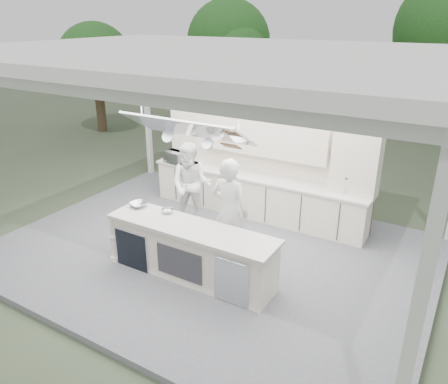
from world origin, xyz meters
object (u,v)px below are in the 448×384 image
Objects in this scene: demo_island at (190,251)px; sous_chef at (191,185)px; back_counter at (256,195)px; head_chef at (230,212)px.

demo_island is 1.70× the size of sous_chef.
back_counter is (-0.18, 2.81, 0.00)m from demo_island.
demo_island is 2.82m from back_counter.
back_counter is 2.17m from head_chef.
sous_chef is at bearing -29.24° from head_chef.
demo_island is 1.55× the size of head_chef.
head_chef reaches higher than demo_island.
back_counter is at bearing 93.63° from demo_island.
sous_chef is at bearing 124.15° from demo_island.
demo_island is at bearing -86.37° from back_counter.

